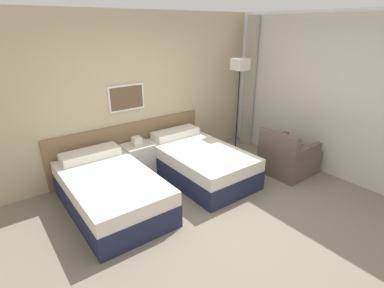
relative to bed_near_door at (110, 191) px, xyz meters
name	(u,v)px	position (x,y,z in m)	size (l,w,h in m)	color
ground_plane	(223,217)	(1.13, -1.16, -0.27)	(16.00, 16.00, 0.00)	slate
wall_headboard	(141,96)	(1.10, 1.01, 1.02)	(10.00, 0.10, 2.70)	#C6B28E
wall_window	(338,98)	(3.54, -1.23, 1.07)	(0.21, 4.64, 2.70)	white
bed_near_door	(110,191)	(0.00, 0.00, 0.00)	(1.12, 1.92, 0.65)	#1E233D
bed_near_window	(199,162)	(1.60, 0.00, 0.00)	(1.12, 1.92, 0.65)	#1E233D
nightstand	(138,159)	(0.80, 0.70, 0.02)	(0.49, 0.42, 0.70)	beige
floor_lamp	(240,72)	(2.93, 0.45, 1.35)	(0.27, 0.27, 1.88)	black
armchair	(288,158)	(2.96, -0.82, 0.00)	(0.85, 0.78, 0.82)	brown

